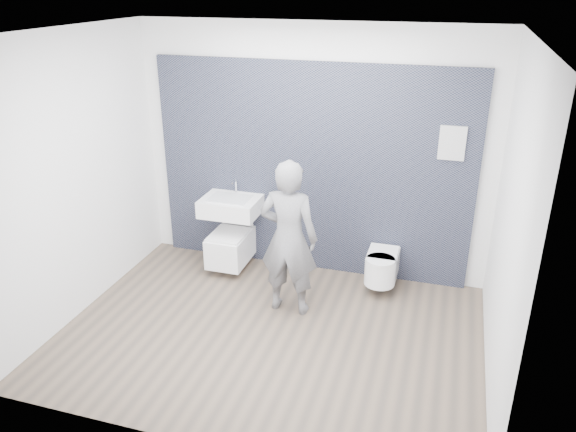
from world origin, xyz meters
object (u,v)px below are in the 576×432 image
(toilet_square, at_px, (231,245))
(visitor, at_px, (289,238))
(washbasin, at_px, (231,206))
(toilet_rounded, at_px, (381,267))

(toilet_square, bearing_deg, visitor, -35.72)
(washbasin, xyz_separation_m, toilet_rounded, (1.77, -0.04, -0.50))
(washbasin, bearing_deg, visitor, -37.82)
(toilet_square, bearing_deg, washbasin, 90.00)
(washbasin, relative_size, toilet_rounded, 1.15)
(toilet_square, xyz_separation_m, toilet_rounded, (1.77, 0.01, -0.01))
(washbasin, distance_m, toilet_rounded, 1.84)
(washbasin, height_order, visitor, visitor)
(toilet_square, distance_m, toilet_rounded, 1.77)
(toilet_rounded, relative_size, visitor, 0.35)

